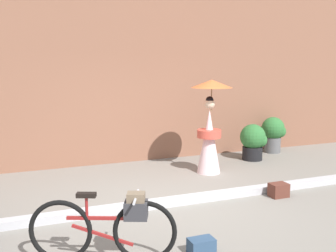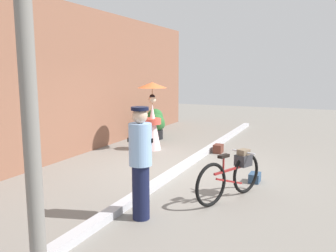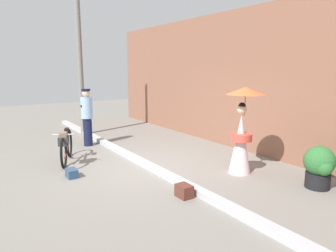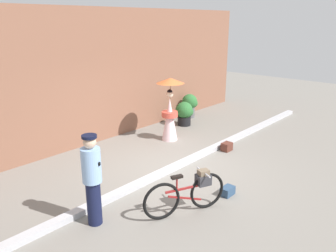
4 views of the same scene
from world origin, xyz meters
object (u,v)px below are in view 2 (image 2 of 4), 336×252
Objects in this scene: person_with_parasol at (152,116)px; utility_pole at (26,52)px; potted_plant_by_door at (156,125)px; backpack_on_pavement at (255,177)px; bicycle_near_officer at (232,174)px; backpack_spare at (218,148)px; person_officer at (140,160)px; potted_plant_small at (155,119)px.

utility_pole is at bearing -165.14° from person_with_parasol.
person_with_parasol is 1.66m from potted_plant_by_door.
bicycle_near_officer is at bearing 169.22° from backpack_on_pavement.
backpack_on_pavement is 2.56m from backpack_spare.
backpack_on_pavement is at bearing -26.41° from person_officer.
bicycle_near_officer is 1.15m from backpack_on_pavement.
person_officer is 2.90m from backpack_on_pavement.
backpack_on_pavement is (1.08, -0.20, -0.34)m from bicycle_near_officer.
potted_plant_by_door is at bearing -151.76° from potted_plant_small.
potted_plant_by_door is at bearing 39.92° from bicycle_near_officer.
potted_plant_small is at bearing 46.05° from backpack_on_pavement.
potted_plant_small is at bearing 28.24° from potted_plant_by_door.
person_with_parasol is at bearing -157.63° from potted_plant_by_door.
bicycle_near_officer is 1.90× the size of potted_plant_by_door.
person_with_parasol is at bearing 46.52° from bicycle_near_officer.
backpack_on_pavement is 5.02m from utility_pole.
person_officer is (-1.42, 1.03, 0.47)m from bicycle_near_officer.
backpack_spare is (-1.09, -2.43, -0.33)m from potted_plant_by_door.
backpack_spare is (-2.00, -2.92, -0.38)m from potted_plant_small.
backpack_spare is (2.15, 1.39, 0.03)m from backpack_on_pavement.
potted_plant_small is at bearing 24.80° from person_officer.
utility_pole reaches higher than person_officer.
person_officer is 6.30m from potted_plant_by_door.
person_officer is at bearing 143.88° from bicycle_near_officer.
utility_pole is (-3.07, 1.44, 1.96)m from bicycle_near_officer.
person_officer is 1.91× the size of potted_plant_small.
utility_pole reaches higher than bicycle_near_officer.
person_officer is 5.47× the size of backpack_on_pavement.
bicycle_near_officer is at bearing -141.88° from potted_plant_small.
potted_plant_by_door is 2.77× the size of backpack_spare.
person_with_parasol is 6.14× the size of backpack_on_pavement.
backpack_on_pavement is 1.03× the size of backpack_spare.
bicycle_near_officer is 0.83× the size of person_with_parasol.
person_officer is 4.71m from person_with_parasol.
utility_pole is (-8.30, -2.66, 1.89)m from potted_plant_small.
potted_plant_by_door reaches higher than bicycle_near_officer.
person_officer reaches higher than backpack_spare.
potted_plant_small reaches higher than backpack_on_pavement.
potted_plant_by_door is 0.94× the size of potted_plant_small.
potted_plant_small is 2.87× the size of backpack_on_pavement.
person_officer is at bearing -178.13° from backpack_spare.
potted_plant_by_door is 1.04m from potted_plant_small.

